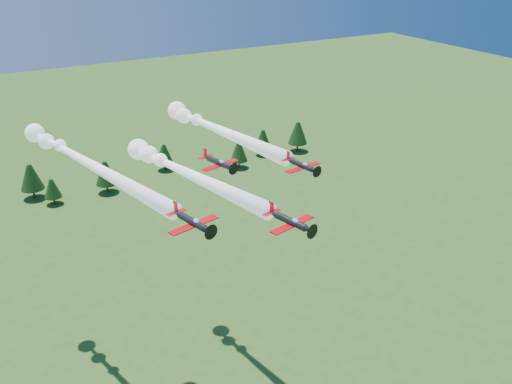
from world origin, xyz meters
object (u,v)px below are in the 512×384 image
plane_right (213,127)px  plane_slot (219,163)px  plane_lead (183,171)px  plane_left (84,160)px

plane_right → plane_slot: plane_right is taller
plane_right → plane_slot: (-6.65, -16.07, -0.12)m
plane_right → plane_slot: 17.39m
plane_lead → plane_left: 19.40m
plane_left → plane_slot: 25.28m
plane_right → plane_left: bearing=164.1°
plane_right → plane_lead: bearing=-141.7°
plane_lead → plane_right: (11.34, 12.51, 1.86)m
plane_right → plane_slot: bearing=-122.0°
plane_left → plane_slot: plane_slot is taller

